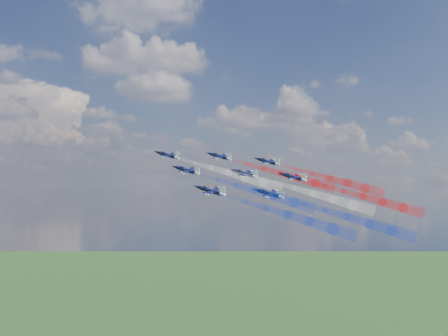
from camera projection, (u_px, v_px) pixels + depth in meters
name	position (u px, v px, depth m)	size (l,w,h in m)	color
jet_lead	(168.00, 155.00, 168.40)	(8.17, 10.22, 2.72)	black
trail_lead	(228.00, 173.00, 159.65)	(3.41, 35.42, 3.41)	white
jet_inner_left	(187.00, 170.00, 153.97)	(8.17, 10.22, 2.72)	black
trail_inner_left	(254.00, 191.00, 145.22)	(3.41, 35.42, 3.41)	#1735C6
jet_inner_right	(220.00, 156.00, 174.53)	(8.17, 10.22, 2.72)	black
trail_inner_right	(281.00, 173.00, 165.78)	(3.41, 35.42, 3.41)	red
jet_outer_left	(211.00, 191.00, 139.12)	(8.17, 10.22, 2.72)	black
trail_outer_left	(288.00, 215.00, 130.37)	(3.41, 35.42, 3.41)	#1735C6
jet_center_third	(244.00, 174.00, 158.26)	(8.17, 10.22, 2.72)	black
trail_center_third	(313.00, 193.00, 149.50)	(3.41, 35.42, 3.41)	white
jet_outer_right	(268.00, 162.00, 178.71)	(8.17, 10.22, 2.72)	black
trail_outer_right	(330.00, 178.00, 169.96)	(3.41, 35.42, 3.41)	red
jet_rear_left	(269.00, 194.00, 144.55)	(8.17, 10.22, 2.72)	black
trail_rear_left	(347.00, 217.00, 135.79)	(3.41, 35.42, 3.41)	#1735C6
jet_rear_right	(293.00, 177.00, 162.73)	(8.17, 10.22, 2.72)	black
trail_rear_right	(363.00, 196.00, 153.97)	(3.41, 35.42, 3.41)	red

